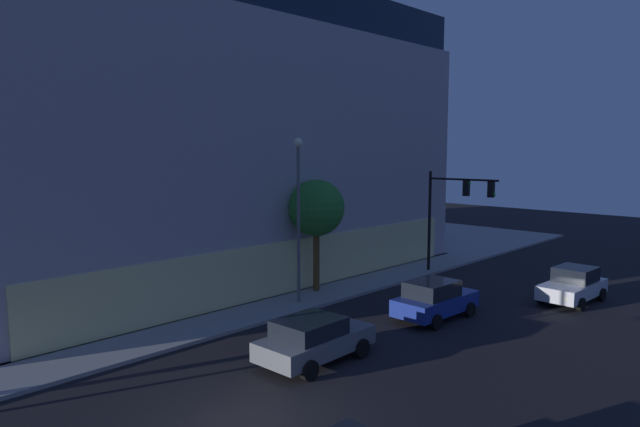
{
  "coord_description": "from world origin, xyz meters",
  "views": [
    {
      "loc": [
        -9.05,
        -11.6,
        7.53
      ],
      "look_at": [
        8.29,
        5.17,
        4.75
      ],
      "focal_mm": 31.24,
      "sensor_mm": 36.0,
      "label": 1
    }
  ],
  "objects_px": {
    "street_lamp_sidewalk": "(298,200)",
    "car_white": "(573,285)",
    "modern_building": "(154,140)",
    "sidewalk_tree": "(316,208)",
    "car_grey": "(314,339)",
    "car_blue": "(435,299)",
    "traffic_light_far_corner": "(454,202)"
  },
  "relations": [
    {
      "from": "car_white",
      "to": "car_grey",
      "type": "bearing_deg",
      "value": 165.75
    },
    {
      "from": "traffic_light_far_corner",
      "to": "car_white",
      "type": "relative_size",
      "value": 1.42
    },
    {
      "from": "car_grey",
      "to": "car_white",
      "type": "distance_m",
      "value": 15.02
    },
    {
      "from": "modern_building",
      "to": "street_lamp_sidewalk",
      "type": "bearing_deg",
      "value": -94.17
    },
    {
      "from": "street_lamp_sidewalk",
      "to": "sidewalk_tree",
      "type": "height_order",
      "value": "street_lamp_sidewalk"
    },
    {
      "from": "modern_building",
      "to": "street_lamp_sidewalk",
      "type": "distance_m",
      "value": 15.61
    },
    {
      "from": "traffic_light_far_corner",
      "to": "car_blue",
      "type": "distance_m",
      "value": 9.6
    },
    {
      "from": "street_lamp_sidewalk",
      "to": "car_blue",
      "type": "distance_m",
      "value": 7.81
    },
    {
      "from": "car_grey",
      "to": "car_blue",
      "type": "height_order",
      "value": "car_blue"
    },
    {
      "from": "traffic_light_far_corner",
      "to": "car_blue",
      "type": "xyz_separation_m",
      "value": [
        -8.04,
        -3.85,
        -3.57
      ]
    },
    {
      "from": "car_grey",
      "to": "sidewalk_tree",
      "type": "bearing_deg",
      "value": 43.9
    },
    {
      "from": "traffic_light_far_corner",
      "to": "sidewalk_tree",
      "type": "xyz_separation_m",
      "value": [
        -8.52,
        3.07,
        0.04
      ]
    },
    {
      "from": "traffic_light_far_corner",
      "to": "street_lamp_sidewalk",
      "type": "height_order",
      "value": "street_lamp_sidewalk"
    },
    {
      "from": "car_grey",
      "to": "car_blue",
      "type": "bearing_deg",
      "value": -2.22
    },
    {
      "from": "modern_building",
      "to": "car_blue",
      "type": "height_order",
      "value": "modern_building"
    },
    {
      "from": "sidewalk_tree",
      "to": "car_blue",
      "type": "xyz_separation_m",
      "value": [
        0.49,
        -6.92,
        -3.6
      ]
    },
    {
      "from": "modern_building",
      "to": "street_lamp_sidewalk",
      "type": "xyz_separation_m",
      "value": [
        -1.11,
        -15.27,
        -3.05
      ]
    },
    {
      "from": "car_grey",
      "to": "car_blue",
      "type": "relative_size",
      "value": 1.04
    },
    {
      "from": "street_lamp_sidewalk",
      "to": "car_white",
      "type": "relative_size",
      "value": 1.85
    },
    {
      "from": "modern_building",
      "to": "car_white",
      "type": "height_order",
      "value": "modern_building"
    },
    {
      "from": "modern_building",
      "to": "car_white",
      "type": "xyz_separation_m",
      "value": [
        8.72,
        -24.67,
        -7.34
      ]
    },
    {
      "from": "car_grey",
      "to": "car_blue",
      "type": "distance_m",
      "value": 7.38
    },
    {
      "from": "traffic_light_far_corner",
      "to": "sidewalk_tree",
      "type": "height_order",
      "value": "traffic_light_far_corner"
    },
    {
      "from": "modern_building",
      "to": "sidewalk_tree",
      "type": "relative_size",
      "value": 5.18
    },
    {
      "from": "modern_building",
      "to": "sidewalk_tree",
      "type": "xyz_separation_m",
      "value": [
        1.06,
        -14.35,
        -3.69
      ]
    },
    {
      "from": "car_white",
      "to": "street_lamp_sidewalk",
      "type": "bearing_deg",
      "value": 136.3
    },
    {
      "from": "sidewalk_tree",
      "to": "car_grey",
      "type": "bearing_deg",
      "value": -136.1
    },
    {
      "from": "sidewalk_tree",
      "to": "car_grey",
      "type": "distance_m",
      "value": 10.23
    },
    {
      "from": "street_lamp_sidewalk",
      "to": "car_blue",
      "type": "bearing_deg",
      "value": -66.1
    },
    {
      "from": "sidewalk_tree",
      "to": "car_white",
      "type": "height_order",
      "value": "sidewalk_tree"
    },
    {
      "from": "car_grey",
      "to": "traffic_light_far_corner",
      "type": "bearing_deg",
      "value": 13.01
    },
    {
      "from": "street_lamp_sidewalk",
      "to": "sidewalk_tree",
      "type": "relative_size",
      "value": 1.36
    }
  ]
}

